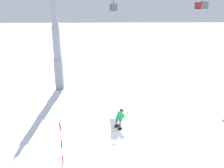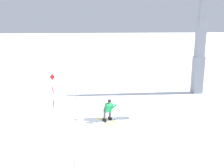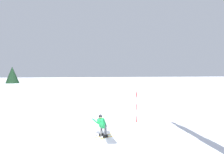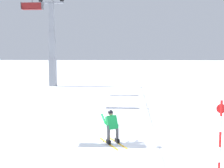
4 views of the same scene
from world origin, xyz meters
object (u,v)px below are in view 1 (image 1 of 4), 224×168
(chairlift_seat_nearest, at_px, (113,8))
(trail_marker_pole, at_px, (61,142))
(lift_tower_near, at_px, (57,49))
(skier_carving_main, at_px, (120,117))
(chairlift_seat_second, at_px, (200,5))

(chairlift_seat_nearest, distance_m, trail_marker_pole, 13.42)
(lift_tower_near, height_order, chairlift_seat_nearest, lift_tower_near)
(skier_carving_main, xyz_separation_m, trail_marker_pole, (-3.16, -3.45, 0.50))
(skier_carving_main, xyz_separation_m, chairlift_seat_nearest, (-0.16, 7.94, 6.92))
(lift_tower_near, relative_size, chairlift_seat_second, 4.80)
(chairlift_seat_nearest, bearing_deg, trail_marker_pole, -104.77)
(chairlift_seat_nearest, relative_size, trail_marker_pole, 0.93)
(chairlift_seat_nearest, relative_size, chairlift_seat_second, 1.09)
(skier_carving_main, relative_size, trail_marker_pole, 0.75)
(lift_tower_near, xyz_separation_m, trail_marker_pole, (2.24, -11.39, -2.74))
(chairlift_seat_second, bearing_deg, chairlift_seat_nearest, 180.00)
(chairlift_seat_second, bearing_deg, trail_marker_pole, -134.01)
(skier_carving_main, height_order, chairlift_seat_nearest, chairlift_seat_nearest)
(skier_carving_main, distance_m, lift_tower_near, 10.14)
(chairlift_seat_nearest, bearing_deg, lift_tower_near, -180.00)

